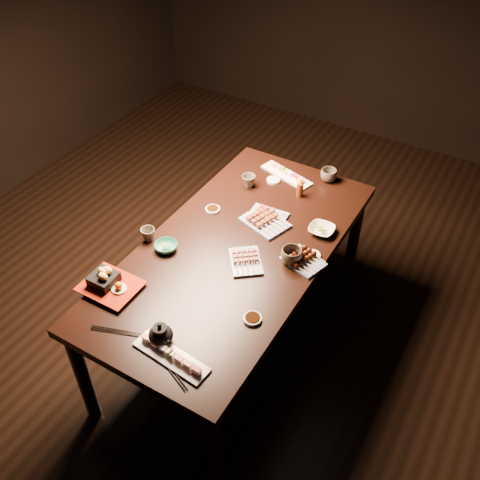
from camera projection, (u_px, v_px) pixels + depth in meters
name	position (u px, v px, depth m)	size (l,w,h in m)	color
ground	(202.00, 284.00, 3.65)	(5.00, 5.00, 0.00)	black
dining_table	(236.00, 297.00, 3.06)	(0.90, 1.80, 0.75)	black
sushi_platter_near	(171.00, 355.00, 2.27)	(0.36, 0.10, 0.04)	white
sushi_platter_far	(287.00, 173.00, 3.30)	(0.35, 0.10, 0.04)	white
yakitori_plate_center	(265.00, 219.00, 2.94)	(0.25, 0.18, 0.06)	#828EB6
yakitori_plate_right	(246.00, 259.00, 2.71)	(0.21, 0.15, 0.05)	#828EB6
yakitori_plate_left	(267.00, 214.00, 2.99)	(0.21, 0.15, 0.05)	#828EB6
tsukune_plate	(303.00, 259.00, 2.71)	(0.20, 0.15, 0.05)	#828EB6
edamame_bowl_green	(166.00, 247.00, 2.79)	(0.12, 0.12, 0.04)	#2D8972
edamame_bowl_cream	(322.00, 230.00, 2.90)	(0.14, 0.14, 0.03)	#F6E8C9
tempura_tray	(109.00, 281.00, 2.56)	(0.28, 0.22, 0.10)	black
teacup_near_left	(148.00, 234.00, 2.84)	(0.08, 0.08, 0.07)	#494238
teacup_mid_right	(291.00, 256.00, 2.70)	(0.11, 0.11, 0.09)	#494238
teacup_far_left	(249.00, 181.00, 3.20)	(0.08, 0.08, 0.08)	#494238
teacup_far_right	(329.00, 175.00, 3.25)	(0.10, 0.10, 0.08)	#494238
teapot	(161.00, 333.00, 2.32)	(0.13, 0.13, 0.11)	black
condiment_bottle	(300.00, 188.00, 3.12)	(0.04, 0.04, 0.12)	maroon
sauce_dish_west	(213.00, 209.00, 3.05)	(0.08, 0.08, 0.01)	white
sauce_dish_east	(312.00, 256.00, 2.76)	(0.09, 0.09, 0.02)	white
sauce_dish_se	(252.00, 319.00, 2.44)	(0.09, 0.09, 0.02)	white
sauce_dish_nw	(273.00, 180.00, 3.26)	(0.08, 0.08, 0.01)	white
chopsticks_near	(117.00, 331.00, 2.39)	(0.24, 0.02, 0.01)	black
chopsticks_se	(173.00, 373.00, 2.23)	(0.22, 0.02, 0.01)	black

